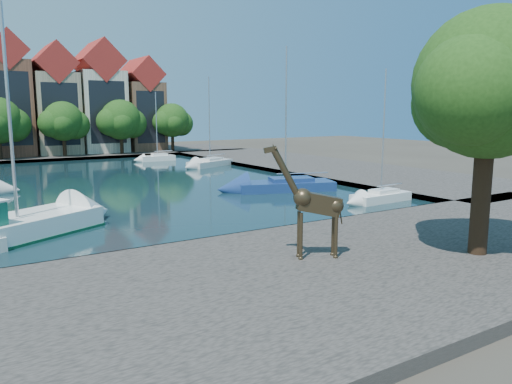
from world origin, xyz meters
TOP-DOWN VIEW (x-y plane):
  - ground at (0.00, 0.00)m, footprint 160.00×160.00m
  - water_basin at (0.00, 24.00)m, footprint 38.00×50.00m
  - near_quay at (0.00, -7.00)m, footprint 50.00×14.00m
  - far_quay at (0.00, 56.00)m, footprint 60.00×16.00m
  - right_quay at (25.00, 24.00)m, footprint 14.00×52.00m
  - plane_tree at (7.62, -9.01)m, footprint 8.32×6.40m
  - townhouse_center at (-4.00, 55.99)m, footprint 5.44×9.18m
  - townhouse_east_inner at (2.00, 55.99)m, footprint 5.94×9.18m
  - townhouse_east_mid at (8.50, 55.99)m, footprint 6.43×9.18m
  - townhouse_east_end at (15.00, 55.99)m, footprint 5.44×9.18m
  - far_tree_mid_east at (2.10, 50.49)m, footprint 7.02×5.40m
  - far_tree_east at (10.11, 50.49)m, footprint 7.54×5.80m
  - far_tree_far_east at (18.09, 50.49)m, footprint 6.76×5.20m
  - giraffe_statue at (0.83, -5.60)m, footprint 3.24×1.70m
  - sailboat_right_a at (15.00, 4.00)m, footprint 4.98×1.92m
  - sailboat_right_b at (12.00, 12.03)m, footprint 8.62×5.34m
  - sailboat_right_c at (15.00, 31.93)m, footprint 6.58×4.48m
  - sailboat_right_d at (12.00, 41.52)m, footprint 4.62×1.72m

SIDE VIEW (x-z plane):
  - ground at x=0.00m, z-range 0.00..0.00m
  - water_basin at x=0.00m, z-range 0.00..0.08m
  - near_quay at x=0.00m, z-range 0.00..0.50m
  - far_quay at x=0.00m, z-range 0.00..0.50m
  - right_quay at x=25.00m, z-range 0.00..0.50m
  - sailboat_right_a at x=15.00m, z-range -4.24..5.43m
  - sailboat_right_c at x=15.00m, z-range -4.69..5.95m
  - sailboat_right_d at x=12.00m, z-range -3.89..5.18m
  - sailboat_right_b at x=12.00m, z-range -5.28..6.61m
  - giraffe_statue at x=0.83m, z-range 0.46..5.32m
  - far_tree_far_east at x=18.09m, z-range 1.40..8.76m
  - far_tree_mid_east at x=2.10m, z-range 1.37..8.89m
  - far_tree_east at x=10.11m, z-range 1.32..9.16m
  - townhouse_east_end at x=15.00m, z-range -0.11..14.32m
  - plane_tree at x=7.62m, z-range 2.36..12.98m
  - townhouse_east_inner at x=2.00m, z-range -0.16..15.63m
  - townhouse_east_mid at x=8.50m, z-range -0.22..16.43m
  - townhouse_center at x=-4.00m, z-range -0.10..16.83m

